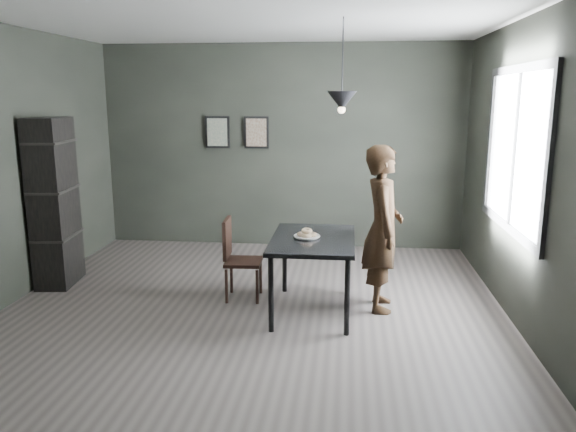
# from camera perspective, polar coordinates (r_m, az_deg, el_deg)

# --- Properties ---
(ground) EXTENTS (5.00, 5.00, 0.00)m
(ground) POSITION_cam_1_polar(r_m,az_deg,el_deg) (5.74, -3.58, -9.34)
(ground) COLOR #383331
(ground) RESTS_ON ground
(back_wall) EXTENTS (5.00, 0.10, 2.80)m
(back_wall) POSITION_cam_1_polar(r_m,az_deg,el_deg) (7.85, -0.62, 7.03)
(back_wall) COLOR black
(back_wall) RESTS_ON ground
(ceiling) EXTENTS (5.00, 5.00, 0.02)m
(ceiling) POSITION_cam_1_polar(r_m,az_deg,el_deg) (5.39, -3.99, 19.58)
(ceiling) COLOR silver
(ceiling) RESTS_ON ground
(window_assembly) EXTENTS (0.04, 1.96, 1.56)m
(window_assembly) POSITION_cam_1_polar(r_m,az_deg,el_deg) (5.70, 22.05, 6.23)
(window_assembly) COLOR white
(window_assembly) RESTS_ON ground
(cafe_table) EXTENTS (0.80, 1.20, 0.75)m
(cafe_table) POSITION_cam_1_polar(r_m,az_deg,el_deg) (5.46, 2.56, -3.03)
(cafe_table) COLOR black
(cafe_table) RESTS_ON ground
(white_plate) EXTENTS (0.23, 0.23, 0.01)m
(white_plate) POSITION_cam_1_polar(r_m,az_deg,el_deg) (5.45, 1.92, -2.13)
(white_plate) COLOR white
(white_plate) RESTS_ON cafe_table
(donut_pile) EXTENTS (0.19, 0.19, 0.08)m
(donut_pile) POSITION_cam_1_polar(r_m,az_deg,el_deg) (5.44, 1.93, -1.80)
(donut_pile) COLOR beige
(donut_pile) RESTS_ON white_plate
(woman) EXTENTS (0.40, 0.60, 1.64)m
(woman) POSITION_cam_1_polar(r_m,az_deg,el_deg) (5.59, 9.59, -1.26)
(woman) COLOR black
(woman) RESTS_ON ground
(wood_chair) EXTENTS (0.39, 0.39, 0.86)m
(wood_chair) POSITION_cam_1_polar(r_m,az_deg,el_deg) (5.88, -5.29, -3.81)
(wood_chair) COLOR black
(wood_chair) RESTS_ON ground
(shelf_unit) EXTENTS (0.42, 0.66, 1.87)m
(shelf_unit) POSITION_cam_1_polar(r_m,az_deg,el_deg) (6.75, -22.67, 1.26)
(shelf_unit) COLOR black
(shelf_unit) RESTS_ON ground
(pendant_lamp) EXTENTS (0.28, 0.28, 0.86)m
(pendant_lamp) POSITION_cam_1_polar(r_m,az_deg,el_deg) (5.36, 5.49, 11.57)
(pendant_lamp) COLOR black
(pendant_lamp) RESTS_ON ground
(framed_print_left) EXTENTS (0.34, 0.04, 0.44)m
(framed_print_left) POSITION_cam_1_polar(r_m,az_deg,el_deg) (7.96, -7.17, 8.45)
(framed_print_left) COLOR black
(framed_print_left) RESTS_ON ground
(framed_print_right) EXTENTS (0.34, 0.04, 0.44)m
(framed_print_right) POSITION_cam_1_polar(r_m,az_deg,el_deg) (7.85, -3.22, 8.47)
(framed_print_right) COLOR black
(framed_print_right) RESTS_ON ground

